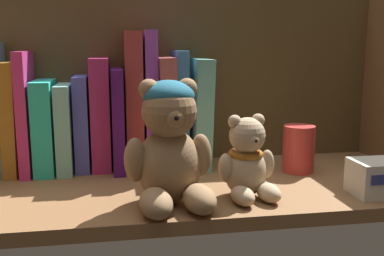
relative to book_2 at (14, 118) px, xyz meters
The scene contains 17 objects.
shelf_board 33.26cm from the book_2, 22.75° to the right, with size 76.45×31.17×2.00cm, color brown.
shelf_back_panel 29.77cm from the book_2, ahead, with size 78.85×1.20×33.17cm, color brown.
book_2 is the anchor object (origin of this frame).
book_3 2.56cm from the book_2, ahead, with size 1.76×13.18×20.95cm, color #CA2F79.
book_4 5.55cm from the book_2, ahead, with size 3.32×12.71×16.04cm, color #2BCAB7.
book_5 8.86cm from the book_2, ahead, with size 2.55×12.38×15.32cm, color #81CBC3.
book_6 11.58cm from the book_2, ahead, with size 2.42×9.58×16.69cm, color #4F54BE.
book_7 14.77cm from the book_2, ahead, with size 3.30×9.37×19.76cm, color #AE2969.
book_8 17.81cm from the book_2, ahead, with size 2.00×14.49×17.93cm, color #45115E.
book_9 20.85cm from the book_2, ahead, with size 3.01×9.54×24.33cm, color #9F3333.
book_10 23.82cm from the book_2, ahead, with size 2.17×9.70×24.54cm, color purple.
book_11 26.58cm from the book_2, ahead, with size 2.88×12.58×19.86cm, color #9C4949.
book_12 29.50cm from the book_2, ahead, with size 2.16×9.16×20.98cm, color teal.
book_13 32.44cm from the book_2, ahead, with size 2.99×14.22×19.58cm, color #5CA39A.
teddy_bear_larger 32.53cm from the book_2, 40.66° to the right, with size 12.93×13.28×17.55cm.
teddy_bear_smaller 41.49cm from the book_2, 29.06° to the right, with size 9.05×9.38×12.21cm.
pillar_candle 49.84cm from the book_2, ahead, with size 5.47×5.47×8.20cm, color #C63833.
Camera 1 is at (-11.53, -68.64, 24.01)cm, focal length 41.98 mm.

